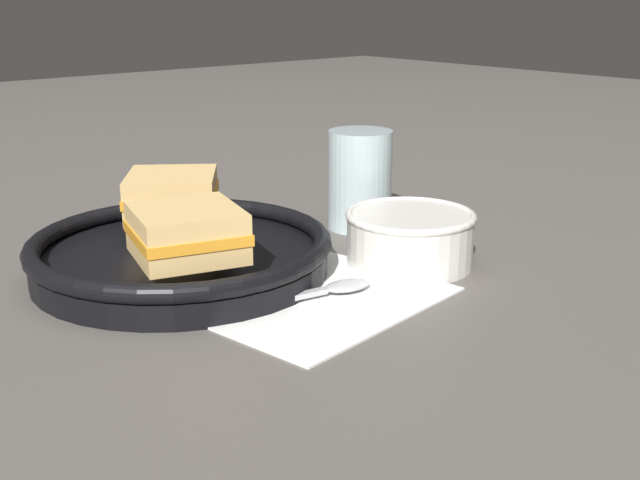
# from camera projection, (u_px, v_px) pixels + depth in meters

# --- Properties ---
(ground_plane) EXTENTS (4.00, 4.00, 0.00)m
(ground_plane) POSITION_uv_depth(u_px,v_px,m) (312.00, 284.00, 0.79)
(ground_plane) COLOR #56514C
(napkin) EXTENTS (0.25, 0.22, 0.00)m
(napkin) POSITION_uv_depth(u_px,v_px,m) (313.00, 296.00, 0.75)
(napkin) COLOR white
(napkin) RESTS_ON ground_plane
(soup_bowl) EXTENTS (0.14, 0.14, 0.06)m
(soup_bowl) POSITION_uv_depth(u_px,v_px,m) (410.00, 235.00, 0.83)
(soup_bowl) COLOR silver
(soup_bowl) RESTS_ON ground_plane
(spoon) EXTENTS (0.15, 0.04, 0.01)m
(spoon) POSITION_uv_depth(u_px,v_px,m) (329.00, 289.00, 0.75)
(spoon) COLOR #B7B7BC
(spoon) RESTS_ON napkin
(skillet) EXTENTS (0.30, 0.30, 0.04)m
(skillet) POSITION_uv_depth(u_px,v_px,m) (181.00, 254.00, 0.81)
(skillet) COLOR black
(skillet) RESTS_ON ground_plane
(sandwich_near_left) EXTENTS (0.13, 0.14, 0.05)m
(sandwich_near_left) POSITION_uv_depth(u_px,v_px,m) (172.00, 194.00, 0.86)
(sandwich_near_left) COLOR #DBB26B
(sandwich_near_left) RESTS_ON skillet
(sandwich_near_right) EXTENTS (0.12, 0.12, 0.05)m
(sandwich_near_right) POSITION_uv_depth(u_px,v_px,m) (187.00, 233.00, 0.73)
(sandwich_near_right) COLOR #DBB26B
(sandwich_near_right) RESTS_ON skillet
(drinking_glass) EXTENTS (0.08, 0.08, 0.12)m
(drinking_glass) POSITION_uv_depth(u_px,v_px,m) (360.00, 180.00, 0.95)
(drinking_glass) COLOR silver
(drinking_glass) RESTS_ON ground_plane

